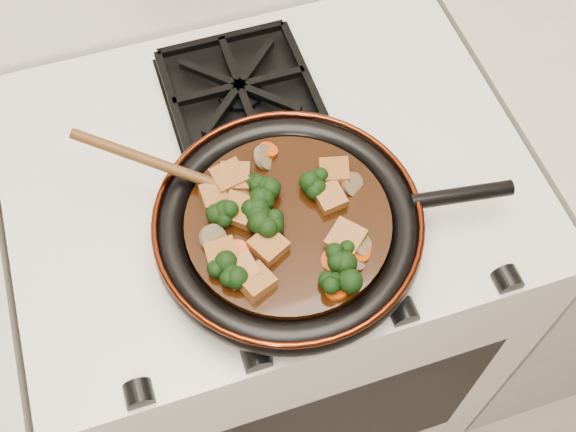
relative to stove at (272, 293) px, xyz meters
name	(u,v)px	position (x,y,z in m)	size (l,w,h in m)	color
stove	(272,293)	(0.00, 0.00, 0.00)	(0.76, 0.60, 0.90)	beige
burner_grate_front	(297,240)	(0.00, -0.14, 0.46)	(0.23, 0.23, 0.03)	black
burner_grate_back	(240,90)	(0.00, 0.14, 0.46)	(0.23, 0.23, 0.03)	black
skillet	(289,226)	(-0.01, -0.13, 0.49)	(0.49, 0.36, 0.05)	black
braising_sauce	(288,224)	(-0.01, -0.13, 0.50)	(0.27, 0.27, 0.02)	black
tofu_cube_0	(335,173)	(0.07, -0.09, 0.52)	(0.04, 0.04, 0.02)	brown
tofu_cube_1	(230,179)	(-0.07, -0.05, 0.52)	(0.04, 0.04, 0.02)	brown
tofu_cube_2	(346,239)	(0.05, -0.19, 0.52)	(0.04, 0.04, 0.02)	brown
tofu_cube_3	(268,247)	(-0.05, -0.16, 0.52)	(0.04, 0.04, 0.02)	brown
tofu_cube_4	(235,179)	(-0.06, -0.05, 0.52)	(0.04, 0.04, 0.02)	brown
tofu_cube_5	(330,198)	(0.05, -0.12, 0.52)	(0.04, 0.04, 0.02)	brown
tofu_cube_6	(241,271)	(-0.09, -0.19, 0.52)	(0.04, 0.03, 0.02)	brown
tofu_cube_7	(256,282)	(-0.08, -0.21, 0.52)	(0.04, 0.04, 0.02)	brown
tofu_cube_8	(240,211)	(-0.07, -0.10, 0.52)	(0.04, 0.04, 0.02)	brown
tofu_cube_9	(214,197)	(-0.09, -0.07, 0.52)	(0.04, 0.03, 0.02)	brown
tofu_cube_10	(222,255)	(-0.11, -0.16, 0.52)	(0.04, 0.04, 0.02)	brown
broccoli_floret_0	(339,282)	(0.02, -0.24, 0.52)	(0.06, 0.06, 0.05)	black
broccoli_floret_1	(225,217)	(-0.09, -0.11, 0.52)	(0.06, 0.06, 0.06)	black
broccoli_floret_2	(345,259)	(0.04, -0.21, 0.52)	(0.06, 0.06, 0.05)	black
broccoli_floret_3	(225,274)	(-0.11, -0.19, 0.52)	(0.06, 0.06, 0.05)	black
broccoli_floret_4	(259,187)	(-0.03, -0.08, 0.52)	(0.06, 0.06, 0.05)	black
broccoli_floret_5	(264,202)	(-0.03, -0.10, 0.52)	(0.06, 0.06, 0.05)	black
broccoli_floret_6	(271,223)	(-0.03, -0.13, 0.52)	(0.06, 0.06, 0.05)	black
broccoli_floret_7	(319,188)	(0.04, -0.10, 0.52)	(0.06, 0.06, 0.05)	black
broccoli_floret_8	(259,217)	(-0.05, -0.12, 0.52)	(0.06, 0.06, 0.06)	black
carrot_coin_0	(337,289)	(0.02, -0.25, 0.51)	(0.03, 0.03, 0.01)	#B23304
carrot_coin_1	(334,260)	(0.03, -0.21, 0.51)	(0.03, 0.03, 0.01)	#B23304
carrot_coin_2	(268,150)	(0.00, -0.02, 0.51)	(0.03, 0.03, 0.01)	#B23304
carrot_coin_3	(359,252)	(0.06, -0.21, 0.51)	(0.03, 0.03, 0.01)	#B23304
carrot_coin_4	(237,251)	(-0.09, -0.16, 0.51)	(0.03, 0.03, 0.01)	#B23304
mushroom_slice_0	(213,238)	(-0.11, -0.13, 0.52)	(0.04, 0.04, 0.01)	brown
mushroom_slice_1	(353,258)	(0.05, -0.21, 0.52)	(0.04, 0.04, 0.01)	brown
mushroom_slice_2	(352,184)	(0.09, -0.11, 0.52)	(0.03, 0.03, 0.01)	brown
mushroom_slice_3	(265,158)	(-0.01, -0.03, 0.52)	(0.04, 0.04, 0.01)	brown
mushroom_slice_4	(361,244)	(0.07, -0.20, 0.52)	(0.03, 0.03, 0.01)	brown
wooden_spoon	(189,175)	(-0.12, -0.04, 0.53)	(0.14, 0.10, 0.23)	#4E2E10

